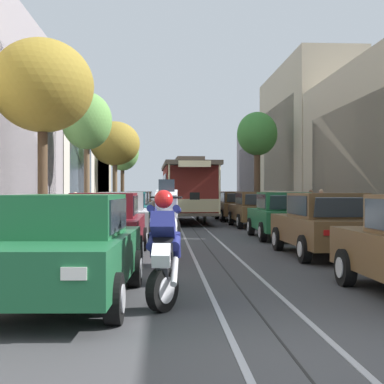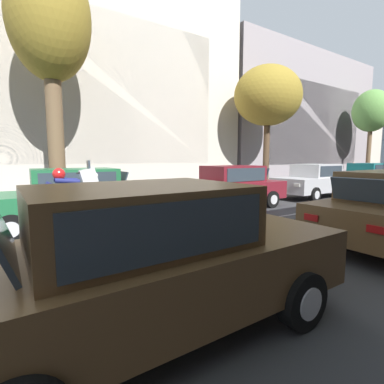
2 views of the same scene
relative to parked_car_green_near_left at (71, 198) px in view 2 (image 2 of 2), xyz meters
name	(u,v)px [view 2 (image 2 of 2)]	position (x,y,z in m)	size (l,w,h in m)	color
building_facade_left	(319,129)	(-7.06, 21.87, 3.62)	(5.16, 60.87, 10.79)	beige
parked_car_green_near_left	(71,198)	(0.00, 0.00, 0.00)	(2.13, 4.42, 1.58)	#1E6038
parked_car_maroon_second_left	(230,187)	(-0.02, 5.61, 0.00)	(2.01, 4.37, 1.58)	maroon
parked_car_silver_mid_left	(314,181)	(-0.01, 10.84, 0.00)	(2.12, 4.41, 1.58)	#B7B7BC
parked_car_teal_fourth_left	(367,177)	(-0.10, 16.07, 0.00)	(2.01, 4.37, 1.58)	#196B70
parked_car_brown_near_right	(151,259)	(5.43, -0.22, 0.00)	(2.02, 4.37, 1.58)	brown
street_tree_kerb_left_near	(50,24)	(-2.28, 0.03, 5.23)	(2.78, 2.49, 8.11)	brown
street_tree_kerb_left_second	(268,97)	(-2.54, 10.27, 4.25)	(3.34, 3.62, 6.62)	#4C3826
street_tree_kerb_left_mid	(371,112)	(-2.61, 21.36, 4.46)	(2.65, 2.42, 6.83)	brown
motorcycle_with_rider	(70,200)	(1.44, -0.29, 0.15)	(0.52, 1.85, 1.81)	black
pedestrian_crossing_far	(353,172)	(-3.01, 20.13, 0.08)	(0.55, 0.42, 1.56)	slate
fire_hydrant	(209,192)	(-1.73, 5.88, -0.38)	(0.40, 0.22, 0.84)	#B2B2B7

